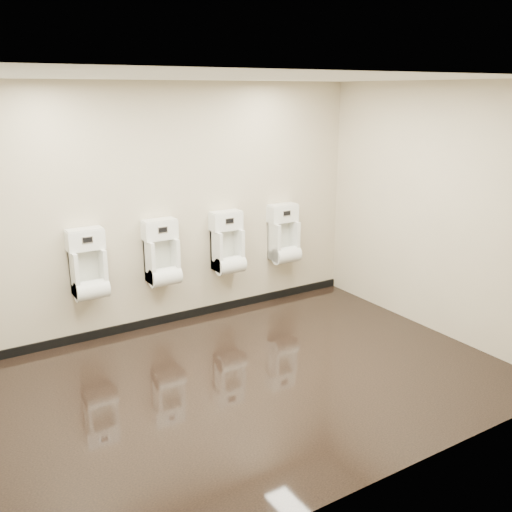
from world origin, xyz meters
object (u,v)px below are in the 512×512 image
(urinal_0, at_px, (89,269))
(urinal_2, at_px, (228,247))
(urinal_3, at_px, (284,238))
(urinal_1, at_px, (162,258))

(urinal_0, height_order, urinal_2, same)
(urinal_3, bearing_deg, urinal_2, 180.00)
(urinal_0, height_order, urinal_3, same)
(urinal_0, xyz_separation_m, urinal_3, (2.53, 0.00, 0.00))
(urinal_0, bearing_deg, urinal_3, 0.00)
(urinal_1, bearing_deg, urinal_0, 180.00)
(urinal_0, distance_m, urinal_3, 2.53)
(urinal_1, xyz_separation_m, urinal_3, (1.69, 0.00, 0.00))
(urinal_1, bearing_deg, urinal_2, 0.00)
(urinal_3, bearing_deg, urinal_0, 180.00)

